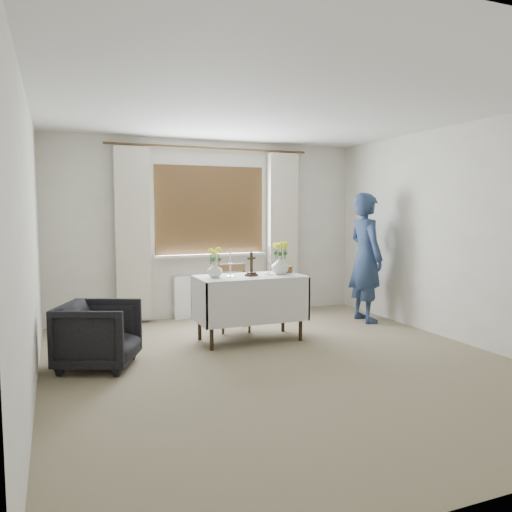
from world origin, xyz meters
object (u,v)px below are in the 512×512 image
(armchair, at_px, (99,335))
(flower_vase_right, at_px, (280,265))
(altar_table, at_px, (250,308))
(person, at_px, (366,258))
(wooden_chair, at_px, (234,298))
(wooden_cross, at_px, (251,264))
(flower_vase_left, at_px, (215,270))

(armchair, xyz_separation_m, flower_vase_right, (2.10, 0.38, 0.55))
(altar_table, distance_m, person, 1.94)
(person, bearing_deg, altar_table, 103.74)
(person, bearing_deg, wooden_chair, 87.49)
(altar_table, relative_size, armchair, 1.76)
(wooden_chair, distance_m, person, 1.92)
(wooden_cross, bearing_deg, flower_vase_left, 147.70)
(wooden_chair, distance_m, wooden_cross, 0.74)
(armchair, xyz_separation_m, person, (3.56, 0.76, 0.56))
(altar_table, xyz_separation_m, flower_vase_right, (0.38, -0.00, 0.49))
(altar_table, relative_size, wooden_cross, 4.50)
(armchair, bearing_deg, altar_table, -53.90)
(altar_table, relative_size, person, 0.71)
(flower_vase_right, bearing_deg, armchair, -169.76)
(altar_table, xyz_separation_m, person, (1.84, 0.37, 0.50))
(person, xyz_separation_m, flower_vase_right, (-1.46, -0.37, -0.01))
(altar_table, height_order, wooden_chair, wooden_chair)
(wooden_chair, height_order, flower_vase_left, flower_vase_left)
(flower_vase_left, relative_size, flower_vase_right, 0.82)
(altar_table, distance_m, wooden_cross, 0.52)
(wooden_cross, height_order, flower_vase_left, wooden_cross)
(wooden_chair, relative_size, wooden_cross, 3.05)
(armchair, bearing_deg, flower_vase_right, -56.26)
(altar_table, height_order, armchair, altar_table)
(wooden_cross, bearing_deg, flower_vase_right, -21.38)
(wooden_cross, distance_m, flower_vase_right, 0.38)
(armchair, xyz_separation_m, flower_vase_left, (1.31, 0.41, 0.53))
(wooden_chair, bearing_deg, flower_vase_left, -119.55)
(wooden_chair, relative_size, flower_vase_right, 3.91)
(person, distance_m, flower_vase_right, 1.51)
(flower_vase_left, distance_m, flower_vase_right, 0.80)
(wooden_cross, relative_size, flower_vase_right, 1.28)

